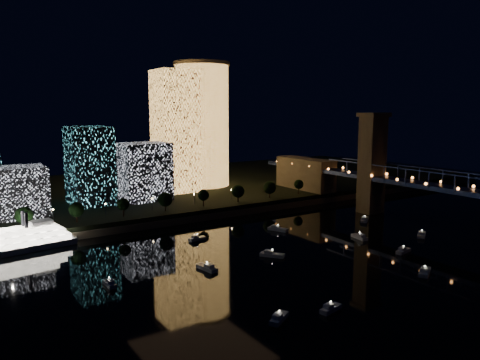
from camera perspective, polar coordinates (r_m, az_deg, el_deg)
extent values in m
plane|color=black|center=(167.28, 13.57, -9.63)|extent=(520.00, 520.00, 0.00)
cube|color=black|center=(296.55, -9.44, -1.03)|extent=(420.00, 160.00, 5.00)
cube|color=#6B5E4C|center=(228.67, -1.52, -4.05)|extent=(420.00, 6.00, 3.00)
cylinder|color=#FFB151|center=(287.53, -4.62, 6.54)|extent=(32.00, 32.00, 72.55)
cylinder|color=#6B5E4C|center=(288.58, -4.71, 13.95)|extent=(34.00, 34.00, 2.00)
cube|color=#FFB151|center=(267.97, -7.92, 5.87)|extent=(21.47, 21.47, 68.31)
cube|color=white|center=(246.93, -11.61, 1.03)|extent=(24.03, 20.33, 29.57)
cube|color=#4EC7D5|center=(243.07, -17.87, 1.72)|extent=(19.17, 24.92, 38.34)
cube|color=white|center=(226.44, -25.30, -1.28)|extent=(21.96, 19.97, 21.96)
cube|color=#18234F|center=(214.07, 25.80, -1.30)|extent=(10.00, 260.00, 2.00)
cube|color=#6B5E4C|center=(242.43, 15.77, 1.75)|extent=(11.00, 9.00, 48.00)
cube|color=#6B5E4C|center=(240.85, 16.02, 7.66)|extent=(13.00, 11.00, 2.00)
cube|color=#18234F|center=(208.83, 25.21, 0.46)|extent=(0.50, 150.00, 0.50)
cube|color=#18234F|center=(217.36, 26.61, 0.66)|extent=(0.50, 150.00, 0.50)
cube|color=#6B5E4C|center=(279.18, 7.94, 0.28)|extent=(12.00, 40.00, 23.00)
cube|color=#18234F|center=(215.76, 22.46, -0.07)|extent=(0.50, 0.50, 7.00)
cube|color=#18234F|center=(229.99, 17.54, 0.69)|extent=(0.50, 0.50, 7.00)
cube|color=#18234F|center=(245.75, 13.23, 1.35)|extent=(0.50, 0.50, 7.00)
sphere|color=orange|center=(209.14, 25.05, -0.96)|extent=(1.20, 1.20, 1.20)
sphere|color=orange|center=(235.59, 15.76, 0.53)|extent=(1.20, 1.20, 1.20)
sphere|color=orange|center=(267.04, 8.49, 1.68)|extent=(1.20, 1.20, 1.20)
cube|color=silver|center=(191.46, -26.24, -7.60)|extent=(46.93, 16.66, 2.30)
cube|color=white|center=(190.89, -26.29, -6.96)|extent=(43.01, 15.20, 2.10)
cube|color=white|center=(190.36, -26.33, -6.35)|extent=(39.09, 13.73, 2.10)
cube|color=white|center=(189.86, -26.37, -5.74)|extent=(33.27, 12.00, 2.10)
cube|color=silver|center=(192.45, -23.10, -4.78)|extent=(8.36, 6.73, 1.72)
cylinder|color=black|center=(188.61, -24.62, -4.48)|extent=(1.34, 1.34, 5.74)
cylinder|color=black|center=(192.21, -24.94, -4.27)|extent=(1.34, 1.34, 5.74)
cube|color=silver|center=(120.72, 4.79, -16.47)|extent=(7.54, 5.77, 1.20)
cube|color=silver|center=(119.32, 4.59, -16.20)|extent=(3.19, 2.96, 1.00)
sphere|color=white|center=(119.88, 4.80, -15.60)|extent=(0.36, 0.36, 0.36)
cube|color=silver|center=(146.78, -15.64, -12.09)|extent=(2.34, 6.76, 1.20)
cube|color=silver|center=(145.50, -15.52, -11.81)|extent=(1.81, 2.39, 1.00)
sphere|color=white|center=(146.09, -15.67, -11.36)|extent=(0.36, 0.36, 0.36)
cube|color=silver|center=(181.90, 19.30, -8.19)|extent=(7.46, 3.55, 1.20)
cube|color=silver|center=(180.67, 19.16, -7.93)|extent=(2.80, 2.28, 1.00)
sphere|color=white|center=(181.35, 19.33, -7.58)|extent=(0.36, 0.36, 0.36)
cube|color=silver|center=(188.36, -5.22, -7.15)|extent=(7.25, 2.88, 1.20)
cube|color=silver|center=(187.51, -5.50, -6.88)|extent=(2.63, 2.05, 1.00)
sphere|color=white|center=(187.83, -5.23, -6.56)|extent=(0.36, 0.36, 0.36)
cube|color=silver|center=(207.35, 21.26, -6.24)|extent=(9.17, 7.36, 1.20)
cube|color=silver|center=(205.76, 21.26, -6.03)|extent=(3.94, 3.70, 1.00)
sphere|color=white|center=(206.86, 21.29, -5.70)|extent=(0.36, 0.36, 0.36)
cube|color=silver|center=(195.86, 14.34, -6.77)|extent=(3.78, 8.18, 1.20)
cube|color=silver|center=(194.69, 14.57, -6.54)|extent=(2.47, 3.05, 1.00)
sphere|color=white|center=(195.35, 14.36, -6.20)|extent=(0.36, 0.36, 0.36)
cube|color=silver|center=(154.95, -4.06, -10.66)|extent=(3.97, 8.62, 1.20)
cube|color=silver|center=(153.66, -3.77, -10.39)|extent=(2.60, 3.22, 1.00)
sphere|color=white|center=(154.30, -4.06, -9.96)|extent=(0.36, 0.36, 0.36)
cube|color=silver|center=(168.00, 3.95, -9.11)|extent=(7.41, 8.56, 1.20)
cube|color=silver|center=(168.00, 3.53, -8.71)|extent=(3.61, 3.77, 1.00)
sphere|color=white|center=(167.40, 3.96, -8.45)|extent=(0.36, 0.36, 0.36)
cube|color=silver|center=(226.60, 14.94, -4.70)|extent=(9.13, 7.75, 1.20)
cube|color=silver|center=(225.02, 14.92, -4.50)|extent=(3.99, 3.81, 1.00)
sphere|color=white|center=(226.16, 14.96, -4.20)|extent=(0.36, 0.36, 0.36)
cube|color=silver|center=(162.08, 21.59, -10.38)|extent=(9.14, 6.79, 1.20)
cube|color=silver|center=(160.47, 21.55, -10.16)|extent=(3.84, 3.53, 1.00)
sphere|color=white|center=(161.46, 21.63, -9.71)|extent=(0.36, 0.36, 0.36)
cube|color=silver|center=(202.64, 4.64, -6.00)|extent=(6.33, 9.13, 1.20)
cube|color=silver|center=(202.93, 4.31, -5.66)|extent=(3.39, 3.76, 1.00)
sphere|color=white|center=(202.14, 4.64, -5.46)|extent=(0.36, 0.36, 0.36)
cube|color=silver|center=(127.60, 11.00, -15.17)|extent=(7.30, 3.70, 1.20)
cube|color=silver|center=(126.36, 10.74, -14.86)|extent=(2.78, 2.30, 1.00)
sphere|color=white|center=(126.81, 11.03, -14.34)|extent=(0.36, 0.36, 0.36)
cylinder|color=black|center=(202.97, -24.78, -4.90)|extent=(0.70, 0.70, 4.00)
sphere|color=black|center=(202.22, -24.84, -3.94)|extent=(6.93, 6.93, 6.93)
cylinder|color=black|center=(206.54, -19.28, -4.36)|extent=(0.70, 0.70, 4.00)
sphere|color=black|center=(205.81, -19.33, -3.41)|extent=(6.33, 6.33, 6.33)
cylinder|color=black|center=(211.95, -14.02, -3.80)|extent=(0.70, 0.70, 4.00)
sphere|color=black|center=(211.24, -14.06, -2.88)|extent=(5.44, 5.44, 5.44)
cylinder|color=black|center=(219.06, -9.07, -3.25)|extent=(0.70, 0.70, 4.00)
sphere|color=black|center=(218.38, -9.09, -2.35)|extent=(6.69, 6.69, 6.69)
cylinder|color=black|center=(227.71, -4.47, -2.71)|extent=(0.70, 0.70, 4.00)
sphere|color=black|center=(227.05, -4.48, -1.85)|extent=(5.44, 5.44, 5.44)
cylinder|color=black|center=(237.74, -0.23, -2.20)|extent=(0.70, 0.70, 4.00)
sphere|color=black|center=(237.10, -0.23, -1.37)|extent=(6.65, 6.65, 6.65)
cylinder|color=black|center=(248.97, 3.64, -1.72)|extent=(0.70, 0.70, 4.00)
sphere|color=black|center=(248.36, 3.65, -0.93)|extent=(6.78, 6.78, 6.78)
cylinder|color=black|center=(261.24, 7.16, -1.28)|extent=(0.70, 0.70, 4.00)
sphere|color=black|center=(260.67, 7.17, -0.52)|extent=(5.27, 5.27, 5.27)
cylinder|color=black|center=(210.53, -21.80, -4.12)|extent=(0.24, 0.24, 5.00)
sphere|color=#FFCC7F|center=(209.96, -21.84, -3.37)|extent=(0.70, 0.70, 0.70)
cylinder|color=black|center=(215.65, -16.06, -3.54)|extent=(0.24, 0.24, 5.00)
sphere|color=#FFCC7F|center=(215.10, -16.09, -2.81)|extent=(0.70, 0.70, 0.70)
cylinder|color=black|center=(222.84, -10.64, -2.96)|extent=(0.24, 0.24, 5.00)
sphere|color=#FFCC7F|center=(222.30, -10.66, -2.25)|extent=(0.70, 0.70, 0.70)
cylinder|color=black|center=(231.90, -5.62, -2.39)|extent=(0.24, 0.24, 5.00)
sphere|color=#FFCC7F|center=(231.38, -5.63, -1.71)|extent=(0.70, 0.70, 0.70)
cylinder|color=black|center=(242.62, -1.00, -1.86)|extent=(0.24, 0.24, 5.00)
sphere|color=#FFCC7F|center=(242.12, -1.00, -1.21)|extent=(0.70, 0.70, 0.70)
cylinder|color=black|center=(254.79, 3.19, -1.36)|extent=(0.24, 0.24, 5.00)
sphere|color=#FFCC7F|center=(254.32, 3.20, -0.74)|extent=(0.70, 0.70, 0.70)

